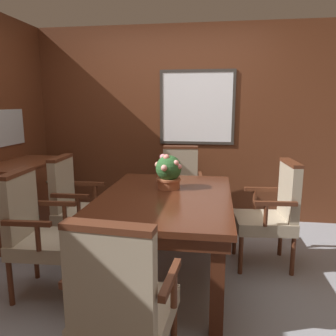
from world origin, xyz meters
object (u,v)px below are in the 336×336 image
dining_table (165,206)px  chair_left_near (38,230)px  potted_plant (169,172)px  sideboard_cabinet (27,201)px  chair_head_far (180,186)px  chair_head_near (122,304)px  chair_right_far (273,211)px  chair_left_far (76,203)px

dining_table → chair_left_near: bearing=-159.2°
potted_plant → sideboard_cabinet: potted_plant is taller
chair_head_far → chair_left_near: (-0.95, -1.54, 0.00)m
chair_head_near → dining_table: bearing=-86.8°
chair_right_far → potted_plant: bearing=-85.5°
chair_head_far → dining_table: bearing=-95.3°
potted_plant → chair_right_far: bearing=9.5°
chair_head_near → sideboard_cabinet: (-1.62, 1.82, -0.09)m
chair_right_far → sideboard_cabinet: chair_right_far is taller
chair_head_near → chair_head_far: bearing=-86.0°
chair_left_far → chair_head_far: size_ratio=1.00×
potted_plant → chair_head_near: bearing=-91.0°
chair_left_far → chair_right_far: size_ratio=1.00×
dining_table → chair_left_far: bearing=160.0°
chair_head_near → sideboard_cabinet: 2.44m
chair_right_far → sideboard_cabinet: (-2.59, 0.25, -0.09)m
chair_right_far → chair_head_near: size_ratio=1.00×
dining_table → chair_right_far: 1.02m
chair_left_far → chair_head_far: (0.94, 0.83, 0.00)m
chair_left_near → chair_left_far: bearing=-3.2°
dining_table → chair_left_near: (-0.95, -0.36, -0.12)m
chair_left_near → sideboard_cabinet: (-0.70, 0.99, -0.09)m
potted_plant → sideboard_cabinet: bearing=166.2°
chair_head_far → chair_right_far: bearing=-45.7°
chair_left_far → chair_right_far: bearing=-91.1°
sideboard_cabinet → chair_head_far: bearing=18.5°
chair_head_near → sideboard_cabinet: bearing=-43.7°
chair_left_near → chair_head_far: bearing=-34.6°
chair_left_near → potted_plant: 1.17m
chair_left_near → sideboard_cabinet: chair_left_near is taller
chair_head_near → chair_left_near: 1.24m
chair_left_far → chair_head_near: bearing=-151.4°
chair_left_far → chair_head_far: 1.26m
dining_table → sideboard_cabinet: (-1.65, 0.63, -0.21)m
chair_head_near → chair_head_far: size_ratio=1.00×
dining_table → chair_right_far: size_ratio=1.59×
chair_head_far → potted_plant: 1.02m
chair_left_near → sideboard_cabinet: 1.21m
potted_plant → sideboard_cabinet: 1.76m
dining_table → chair_head_far: 1.18m
chair_right_far → sideboard_cabinet: bearing=-100.4°
chair_head_near → potted_plant: bearing=-86.4°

